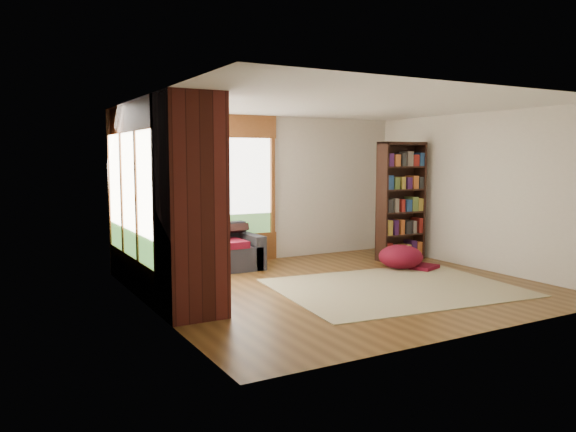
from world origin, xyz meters
name	(u,v)px	position (x,y,z in m)	size (l,w,h in m)	color
floor	(343,287)	(0.00, 0.00, 0.00)	(5.50, 5.50, 0.00)	#4F3316
ceiling	(345,104)	(0.00, 0.00, 2.60)	(5.50, 5.50, 0.00)	white
wall_back	(264,188)	(0.00, 2.50, 1.30)	(5.50, 0.04, 2.60)	silver
wall_front	(482,212)	(0.00, -2.50, 1.30)	(5.50, 0.04, 2.60)	silver
wall_left	(152,205)	(-2.75, 0.00, 1.30)	(0.04, 5.00, 2.60)	silver
wall_right	(480,191)	(2.75, 0.00, 1.30)	(0.04, 5.00, 2.60)	silver
windows_back	(202,188)	(-1.20, 2.47, 1.35)	(2.82, 0.10, 1.90)	brown
windows_left	(130,195)	(-2.72, 1.20, 1.35)	(0.10, 2.62, 1.90)	brown
roller_blind	(118,165)	(-2.69, 2.03, 1.75)	(0.03, 0.72, 0.90)	olive
brick_chimney	(190,206)	(-2.40, -0.35, 1.30)	(0.70, 0.70, 2.60)	#471914
sectional_sofa	(175,259)	(-1.95, 1.70, 0.30)	(2.20, 2.20, 0.80)	#27272B
area_rug	(395,288)	(0.60, -0.43, 0.01)	(3.30, 2.52, 0.01)	beige
bookshelf	(401,201)	(2.14, 1.26, 1.07)	(0.92, 0.31, 2.14)	black
pouf	(401,256)	(1.61, 0.63, 0.21)	(0.74, 0.74, 0.40)	maroon
dog_tan	(172,228)	(-1.97, 1.72, 0.79)	(1.00, 0.99, 0.50)	brown
dog_brindle	(168,240)	(-2.30, 0.90, 0.73)	(0.73, 0.81, 0.40)	black
throw_pillows	(178,227)	(-1.86, 1.75, 0.79)	(1.98, 1.68, 0.45)	#301D1A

